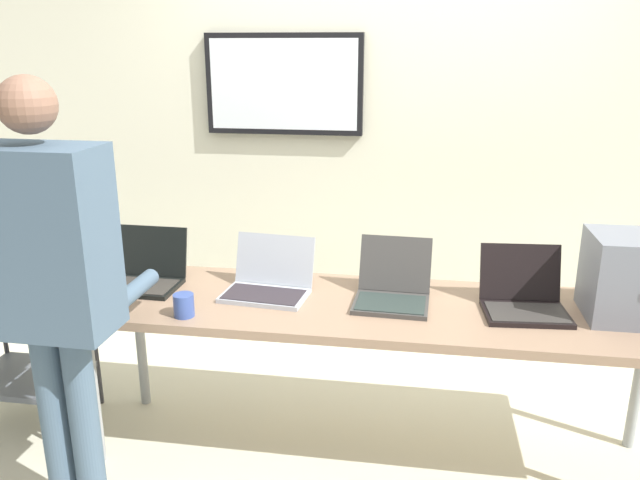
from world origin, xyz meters
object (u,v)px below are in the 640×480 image
(coffee_mug, at_px, (184,305))
(person, at_px, (51,273))
(equipment_box, at_px, (638,277))
(storage_cart, at_px, (24,338))
(workbench, at_px, (373,315))
(laptop_station_1, at_px, (268,282))
(laptop_station_2, at_px, (393,288))
(laptop_station_0, at_px, (143,273))
(laptop_station_3, at_px, (524,297))

(coffee_mug, bearing_deg, person, -132.21)
(equipment_box, distance_m, storage_cart, 2.84)
(workbench, xyz_separation_m, laptop_station_1, (-0.48, 0.05, 0.11))
(laptop_station_2, bearing_deg, laptop_station_0, 179.15)
(laptop_station_3, xyz_separation_m, person, (-1.74, -0.66, 0.25))
(person, xyz_separation_m, storage_cart, (-0.61, 0.63, -0.61))
(laptop_station_0, distance_m, laptop_station_3, 1.73)
(laptop_station_1, relative_size, storage_cart, 0.58)
(laptop_station_2, bearing_deg, person, -150.49)
(workbench, distance_m, storage_cart, 1.74)
(coffee_mug, bearing_deg, laptop_station_2, 19.48)
(laptop_station_0, xyz_separation_m, laptop_station_1, (0.61, -0.02, -0.00))
(equipment_box, distance_m, coffee_mug, 1.87)
(equipment_box, height_order, coffee_mug, equipment_box)
(laptop_station_2, height_order, laptop_station_3, laptop_station_3)
(coffee_mug, bearing_deg, laptop_station_1, 46.26)
(equipment_box, xyz_separation_m, laptop_station_3, (-0.44, 0.00, -0.12))
(laptop_station_3, bearing_deg, laptop_station_1, 179.13)
(laptop_station_1, xyz_separation_m, coffee_mug, (-0.29, -0.30, -0.01))
(equipment_box, xyz_separation_m, laptop_station_2, (-1.00, 0.02, -0.12))
(laptop_station_1, bearing_deg, laptop_station_2, -0.11)
(equipment_box, relative_size, person, 0.23)
(workbench, relative_size, laptop_station_3, 7.22)
(laptop_station_0, bearing_deg, equipment_box, -0.94)
(equipment_box, bearing_deg, storage_cart, -179.44)
(workbench, relative_size, laptop_station_2, 7.35)
(laptop_station_2, distance_m, laptop_station_3, 0.56)
(laptop_station_0, relative_size, laptop_station_1, 0.92)
(person, bearing_deg, laptop_station_0, 88.77)
(workbench, relative_size, laptop_station_0, 7.15)
(storage_cart, bearing_deg, person, -45.63)
(laptop_station_2, distance_m, storage_cart, 1.84)
(laptop_station_3, bearing_deg, workbench, -176.82)
(laptop_station_3, bearing_deg, person, -159.36)
(laptop_station_1, height_order, laptop_station_2, laptop_station_2)
(coffee_mug, bearing_deg, laptop_station_3, 11.46)
(laptop_station_0, bearing_deg, laptop_station_3, -1.11)
(laptop_station_1, bearing_deg, storage_cart, -177.84)
(laptop_station_1, bearing_deg, laptop_station_3, -0.87)
(laptop_station_1, bearing_deg, coffee_mug, -133.74)
(equipment_box, distance_m, laptop_station_3, 0.46)
(workbench, xyz_separation_m, person, (-1.11, -0.62, 0.36))
(equipment_box, bearing_deg, laptop_station_2, 178.95)
(laptop_station_3, xyz_separation_m, storage_cart, (-2.36, -0.03, -0.36))
(laptop_station_1, bearing_deg, person, -132.91)
(laptop_station_2, bearing_deg, laptop_station_3, -1.65)
(laptop_station_0, height_order, laptop_station_3, laptop_station_3)
(laptop_station_3, height_order, coffee_mug, laptop_station_3)
(storage_cart, bearing_deg, coffee_mug, -15.05)
(equipment_box, height_order, person, person)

